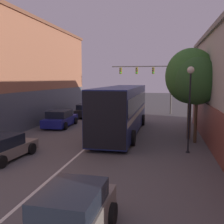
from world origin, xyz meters
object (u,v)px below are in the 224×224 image
at_px(parked_car_left_mid, 60,119).
at_px(street_lamp, 190,95).
at_px(parked_car_left_near, 85,111).
at_px(street_tree_near, 191,76).
at_px(street_tree_far, 197,81).
at_px(bus, 122,107).
at_px(parked_car_left_far, 1,148).
at_px(traffic_signal_gantry, 151,77).
at_px(hatchback_foreground, 69,220).

distance_m(parked_car_left_mid, street_lamp, 12.60).
height_order(parked_car_left_near, street_tree_near, street_tree_near).
bearing_deg(street_lamp, street_tree_far, 75.80).
distance_m(bus, street_tree_near, 5.62).
distance_m(parked_car_left_near, street_tree_far, 15.41).
bearing_deg(parked_car_left_mid, parked_car_left_far, -177.24).
distance_m(traffic_signal_gantry, street_lamp, 17.56).
relative_size(parked_car_left_near, parked_car_left_far, 1.15).
bearing_deg(parked_car_left_near, hatchback_foreground, -170.83).
bearing_deg(street_tree_near, parked_car_left_far, -145.80).
relative_size(parked_car_left_far, traffic_signal_gantry, 0.56).
bearing_deg(street_lamp, parked_car_left_near, 128.46).
height_order(hatchback_foreground, parked_car_left_near, parked_car_left_near).
distance_m(parked_car_left_far, street_tree_far, 12.47).
distance_m(hatchback_foreground, parked_car_left_mid, 17.30).
distance_m(bus, parked_car_left_near, 10.02).
height_order(bus, parked_car_left_near, bus).
relative_size(parked_car_left_mid, traffic_signal_gantry, 0.61).
xyz_separation_m(bus, street_tree_near, (4.96, -1.11, 2.38)).
relative_size(parked_car_left_mid, street_tree_near, 0.71).
bearing_deg(parked_car_left_far, parked_car_left_mid, 9.28).
height_order(parked_car_left_near, parked_car_left_far, parked_car_left_near).
bearing_deg(traffic_signal_gantry, street_lamp, -79.61).
relative_size(bus, parked_car_left_near, 2.54).
distance_m(street_lamp, street_tree_far, 2.76).
bearing_deg(traffic_signal_gantry, street_tree_near, -75.65).
xyz_separation_m(street_lamp, street_tree_far, (0.65, 2.57, 0.78)).
relative_size(hatchback_foreground, traffic_signal_gantry, 0.55).
bearing_deg(bus, street_lamp, -135.40).
relative_size(parked_car_left_near, parked_car_left_mid, 1.06).
bearing_deg(street_lamp, traffic_signal_gantry, 100.39).
bearing_deg(parked_car_left_mid, street_tree_near, -106.01).
xyz_separation_m(parked_car_left_mid, parked_car_left_far, (0.72, -9.70, -0.08)).
bearing_deg(traffic_signal_gantry, street_tree_far, -75.44).
relative_size(parked_car_left_mid, parked_car_left_far, 1.09).
xyz_separation_m(parked_car_left_far, street_tree_far, (10.45, 5.83, 3.47)).
distance_m(parked_car_left_far, traffic_signal_gantry, 21.90).
bearing_deg(parked_car_left_far, street_tree_near, -50.76).
bearing_deg(street_lamp, street_tree_near, 84.90).
relative_size(bus, parked_car_left_far, 2.92).
height_order(bus, parked_car_left_far, bus).
bearing_deg(street_tree_near, parked_car_left_near, 138.69).
distance_m(parked_car_left_mid, street_tree_near, 11.81).
height_order(hatchback_foreground, street_lamp, street_lamp).
xyz_separation_m(hatchback_foreground, street_lamp, (3.67, 9.45, 2.63)).
xyz_separation_m(parked_car_left_mid, street_lamp, (10.52, -6.43, 2.61)).
bearing_deg(bus, street_tree_far, -112.10).
bearing_deg(street_tree_near, traffic_signal_gantry, 104.35).
bearing_deg(street_tree_near, hatchback_foreground, -107.00).
bearing_deg(street_tree_far, parked_car_left_far, -150.84).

